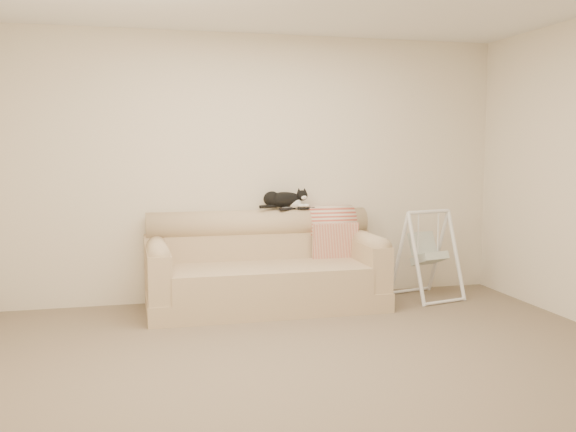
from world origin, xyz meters
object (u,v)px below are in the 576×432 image
at_px(sofa, 264,270).
at_px(baby_swing, 427,254).
at_px(remote_b, 306,208).
at_px(remote_a, 287,208).
at_px(tuxedo_cat, 284,199).

distance_m(sofa, baby_swing, 1.66).
xyz_separation_m(sofa, remote_b, (0.47, 0.22, 0.56)).
height_order(remote_a, baby_swing, remote_a).
xyz_separation_m(tuxedo_cat, baby_swing, (1.40, -0.29, -0.55)).
relative_size(remote_a, baby_swing, 0.20).
bearing_deg(baby_swing, tuxedo_cat, 168.13).
relative_size(sofa, remote_b, 12.78).
height_order(remote_b, tuxedo_cat, tuxedo_cat).
height_order(remote_b, baby_swing, remote_b).
xyz_separation_m(remote_a, baby_swing, (1.38, -0.26, -0.47)).
relative_size(sofa, remote_a, 12.12).
distance_m(sofa, tuxedo_cat, 0.74).
bearing_deg(remote_b, remote_a, -177.69).
height_order(sofa, tuxedo_cat, tuxedo_cat).
distance_m(remote_b, baby_swing, 1.30).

